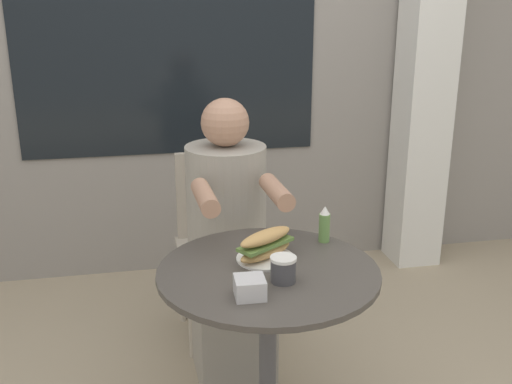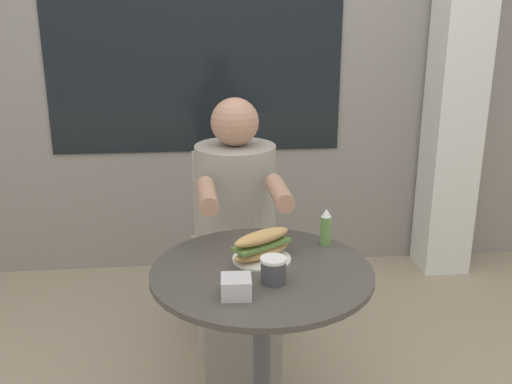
{
  "view_description": "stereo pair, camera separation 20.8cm",
  "coord_description": "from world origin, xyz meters",
  "px_view_note": "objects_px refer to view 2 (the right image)",
  "views": [
    {
      "loc": [
        -0.39,
        -1.74,
        1.56
      ],
      "look_at": [
        0.0,
        0.2,
        0.91
      ],
      "focal_mm": 42.0,
      "sensor_mm": 36.0,
      "label": 1
    },
    {
      "loc": [
        -0.19,
        -1.77,
        1.56
      ],
      "look_at": [
        0.0,
        0.2,
        0.91
      ],
      "focal_mm": 42.0,
      "sensor_mm": 36.0,
      "label": 2
    }
  ],
  "objects_px": {
    "sandwich_on_plate": "(262,247)",
    "drink_cup": "(273,270)",
    "cafe_table": "(262,321)",
    "diner_chair": "(231,226)",
    "condiment_bottle": "(326,227)",
    "seated_diner": "(237,256)"
  },
  "relations": [
    {
      "from": "sandwich_on_plate",
      "to": "drink_cup",
      "type": "relative_size",
      "value": 2.72
    },
    {
      "from": "diner_chair",
      "to": "seated_diner",
      "type": "height_order",
      "value": "seated_diner"
    },
    {
      "from": "cafe_table",
      "to": "sandwich_on_plate",
      "type": "distance_m",
      "value": 0.25
    },
    {
      "from": "cafe_table",
      "to": "diner_chair",
      "type": "distance_m",
      "value": 0.89
    },
    {
      "from": "sandwich_on_plate",
      "to": "drink_cup",
      "type": "distance_m",
      "value": 0.17
    },
    {
      "from": "cafe_table",
      "to": "condiment_bottle",
      "type": "bearing_deg",
      "value": 37.04
    },
    {
      "from": "diner_chair",
      "to": "sandwich_on_plate",
      "type": "distance_m",
      "value": 0.85
    },
    {
      "from": "seated_diner",
      "to": "sandwich_on_plate",
      "type": "bearing_deg",
      "value": 94.51
    },
    {
      "from": "drink_cup",
      "to": "cafe_table",
      "type": "bearing_deg",
      "value": 105.16
    },
    {
      "from": "cafe_table",
      "to": "seated_diner",
      "type": "relative_size",
      "value": 0.62
    },
    {
      "from": "diner_chair",
      "to": "condiment_bottle",
      "type": "height_order",
      "value": "diner_chair"
    },
    {
      "from": "cafe_table",
      "to": "drink_cup",
      "type": "xyz_separation_m",
      "value": [
        0.03,
        -0.1,
        0.23
      ]
    },
    {
      "from": "drink_cup",
      "to": "diner_chair",
      "type": "bearing_deg",
      "value": 94.56
    },
    {
      "from": "diner_chair",
      "to": "seated_diner",
      "type": "bearing_deg",
      "value": 88.6
    },
    {
      "from": "sandwich_on_plate",
      "to": "condiment_bottle",
      "type": "xyz_separation_m",
      "value": [
        0.24,
        0.11,
        0.02
      ]
    },
    {
      "from": "cafe_table",
      "to": "diner_chair",
      "type": "xyz_separation_m",
      "value": [
        -0.05,
        0.89,
        -0.0
      ]
    },
    {
      "from": "diner_chair",
      "to": "condiment_bottle",
      "type": "bearing_deg",
      "value": 110.97
    },
    {
      "from": "cafe_table",
      "to": "condiment_bottle",
      "type": "xyz_separation_m",
      "value": [
        0.25,
        0.19,
        0.25
      ]
    },
    {
      "from": "condiment_bottle",
      "to": "seated_diner",
      "type": "bearing_deg",
      "value": 129.59
    },
    {
      "from": "diner_chair",
      "to": "sandwich_on_plate",
      "type": "xyz_separation_m",
      "value": [
        0.06,
        -0.82,
        0.24
      ]
    },
    {
      "from": "sandwich_on_plate",
      "to": "drink_cup",
      "type": "bearing_deg",
      "value": -83.85
    },
    {
      "from": "cafe_table",
      "to": "sandwich_on_plate",
      "type": "relative_size",
      "value": 3.24
    }
  ]
}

